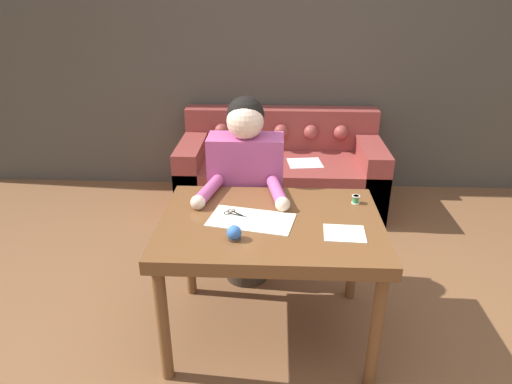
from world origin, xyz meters
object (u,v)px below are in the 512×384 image
at_px(scissors, 239,215).
at_px(pin_cushion, 234,233).
at_px(person, 246,191).
at_px(couch, 280,172).
at_px(dining_table, 271,234).
at_px(thread_spool, 356,199).

distance_m(scissors, pin_cushion, 0.24).
bearing_deg(person, scissors, -90.63).
distance_m(couch, person, 1.25).
relative_size(scissors, pin_cushion, 3.33).
distance_m(dining_table, couch, 1.74).
bearing_deg(pin_cushion, couch, 83.08).
height_order(dining_table, thread_spool, thread_spool).
bearing_deg(couch, person, -100.81).
relative_size(dining_table, pin_cushion, 15.79).
bearing_deg(dining_table, couch, 87.90).
height_order(person, scissors, person).
height_order(thread_spool, pin_cushion, pin_cushion).
xyz_separation_m(scissors, thread_spool, (0.63, 0.17, 0.02)).
bearing_deg(dining_table, person, 107.07).
distance_m(dining_table, person, 0.55).
xyz_separation_m(person, pin_cushion, (-0.01, -0.73, 0.11)).
distance_m(couch, scissors, 1.73).
bearing_deg(couch, thread_spool, -75.09).
height_order(scissors, pin_cushion, pin_cushion).
height_order(scissors, thread_spool, thread_spool).
bearing_deg(scissors, person, 89.37).
bearing_deg(person, couch, 79.19).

